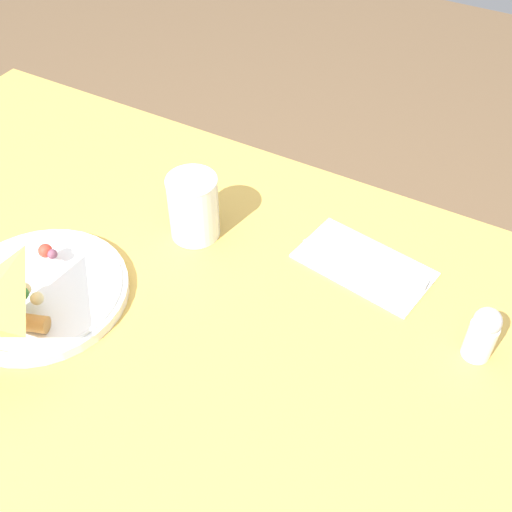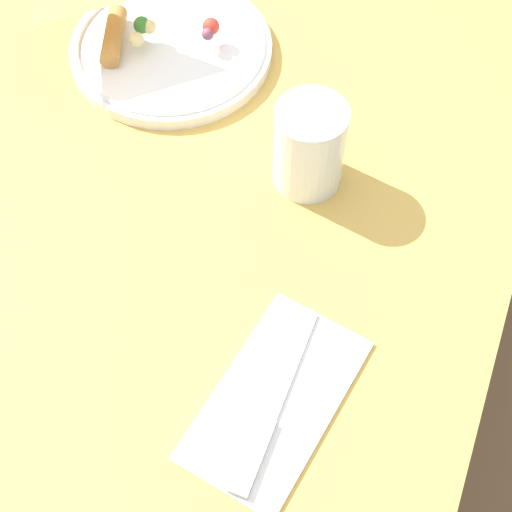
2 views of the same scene
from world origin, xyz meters
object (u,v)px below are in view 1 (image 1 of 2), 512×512
Objects in this scene: milk_glass at (194,209)px; butter_knife at (371,265)px; plate_pizza at (39,291)px; salt_shaker at (483,333)px; dining_table at (141,338)px; napkin_folded at (364,265)px.

milk_glass is 0.53× the size of butter_knife.
salt_shaker is at bearing -160.29° from plate_pizza.
dining_table is at bearing -149.92° from plate_pizza.
salt_shaker is (-0.18, 0.08, 0.04)m from butter_knife.
plate_pizza is 2.94× the size of salt_shaker.
milk_glass reaches higher than napkin_folded.
milk_glass is 0.28m from napkin_folded.
napkin_folded is at bearing -166.89° from milk_glass.
milk_glass reaches higher than butter_knife.
butter_knife is at bearing -167.36° from milk_glass.
butter_knife is 2.33× the size of salt_shaker.
napkin_folded reaches higher than dining_table.
plate_pizza reaches higher than napkin_folded.
dining_table is 5.81× the size of napkin_folded.
milk_glass is 0.28m from butter_knife.
salt_shaker is (-0.19, 0.08, 0.04)m from napkin_folded.
plate_pizza is at bearing 35.91° from butter_knife.
napkin_folded is at bearing -140.85° from dining_table.
salt_shaker is (-0.58, -0.21, 0.03)m from plate_pizza.
dining_table is 0.37m from butter_knife.
plate_pizza is 2.36× the size of milk_glass.
butter_knife reaches higher than dining_table.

